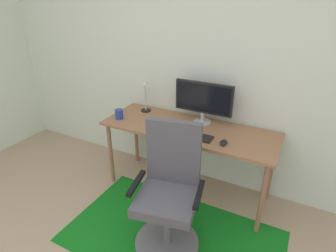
% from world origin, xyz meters
% --- Properties ---
extents(wall_back, '(6.00, 0.10, 2.60)m').
position_xyz_m(wall_back, '(0.00, 2.20, 1.30)').
color(wall_back, silver).
rests_on(wall_back, ground).
extents(area_rug, '(1.87, 1.07, 0.01)m').
position_xyz_m(area_rug, '(0.22, 1.15, 0.00)').
color(area_rug, '#116F19').
rests_on(area_rug, ground).
extents(desk, '(1.74, 0.63, 0.76)m').
position_xyz_m(desk, '(0.07, 1.82, 0.69)').
color(desk, '#966643').
rests_on(desk, ground).
extents(monitor, '(0.59, 0.18, 0.43)m').
position_xyz_m(monitor, '(0.14, 1.99, 1.02)').
color(monitor, '#B2B2B7').
rests_on(monitor, desk).
extents(keyboard, '(0.43, 0.13, 0.02)m').
position_xyz_m(keyboard, '(0.15, 1.66, 0.77)').
color(keyboard, black).
rests_on(keyboard, desk).
extents(computer_mouse, '(0.06, 0.10, 0.03)m').
position_xyz_m(computer_mouse, '(0.48, 1.65, 0.78)').
color(computer_mouse, black).
rests_on(computer_mouse, desk).
extents(coffee_cup, '(0.09, 0.09, 0.10)m').
position_xyz_m(coffee_cup, '(-0.68, 1.68, 0.81)').
color(coffee_cup, '#253B95').
rests_on(coffee_cup, desk).
extents(cell_phone, '(0.08, 0.14, 0.01)m').
position_xyz_m(cell_phone, '(-0.29, 1.72, 0.77)').
color(cell_phone, black).
rests_on(cell_phone, desk).
extents(desk_lamp, '(0.11, 0.11, 0.37)m').
position_xyz_m(desk_lamp, '(-0.53, 1.99, 0.99)').
color(desk_lamp, black).
rests_on(desk_lamp, desk).
extents(office_chair, '(0.60, 0.55, 1.09)m').
position_xyz_m(office_chair, '(0.21, 1.11, 0.44)').
color(office_chair, slate).
rests_on(office_chair, ground).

